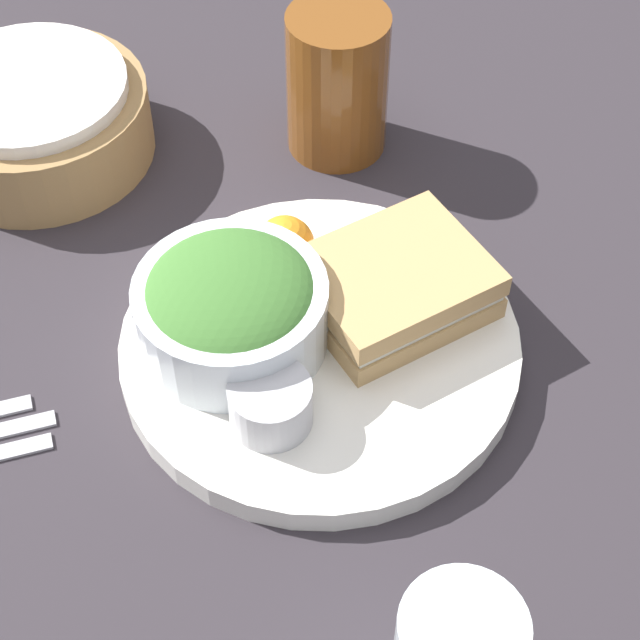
# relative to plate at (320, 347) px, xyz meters

# --- Properties ---
(ground_plane) EXTENTS (4.00, 4.00, 0.00)m
(ground_plane) POSITION_rel_plate_xyz_m (0.00, 0.00, -0.01)
(ground_plane) COLOR #2D282D
(plate) EXTENTS (0.28, 0.28, 0.02)m
(plate) POSITION_rel_plate_xyz_m (0.00, 0.00, 0.00)
(plate) COLOR white
(plate) RESTS_ON ground_plane
(sandwich) EXTENTS (0.13, 0.11, 0.04)m
(sandwich) POSITION_rel_plate_xyz_m (0.06, 0.01, 0.03)
(sandwich) COLOR tan
(sandwich) RESTS_ON plate
(salad_bowl) EXTENTS (0.13, 0.13, 0.07)m
(salad_bowl) POSITION_rel_plate_xyz_m (-0.05, 0.03, 0.04)
(salad_bowl) COLOR white
(salad_bowl) RESTS_ON plate
(dressing_cup) EXTENTS (0.06, 0.06, 0.03)m
(dressing_cup) POSITION_rel_plate_xyz_m (-0.06, -0.05, 0.03)
(dressing_cup) COLOR #B7B7BC
(dressing_cup) RESTS_ON plate
(orange_wedge) EXTENTS (0.04, 0.04, 0.04)m
(orange_wedge) POSITION_rel_plate_xyz_m (0.01, 0.07, 0.03)
(orange_wedge) COLOR orange
(orange_wedge) RESTS_ON plate
(drink_glass) EXTENTS (0.08, 0.08, 0.12)m
(drink_glass) POSITION_rel_plate_xyz_m (0.12, 0.20, 0.05)
(drink_glass) COLOR brown
(drink_glass) RESTS_ON ground_plane
(bread_basket) EXTENTS (0.19, 0.19, 0.07)m
(bread_basket) POSITION_rel_plate_xyz_m (-0.11, 0.30, 0.02)
(bread_basket) COLOR #997547
(bread_basket) RESTS_ON ground_plane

